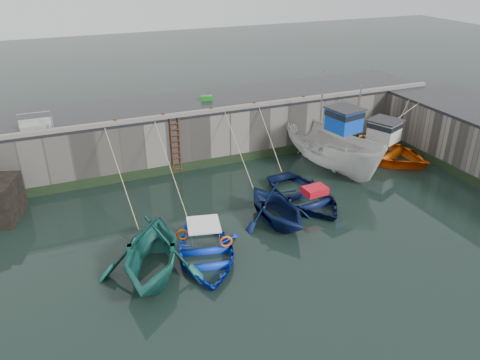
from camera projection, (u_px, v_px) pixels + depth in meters
name	position (u px, v px, depth m)	size (l,w,h in m)	color
ground	(295.00, 263.00, 18.58)	(120.00, 120.00, 0.00)	black
quay_back	(196.00, 128.00, 28.25)	(30.00, 5.00, 3.00)	slate
road_back	(195.00, 103.00, 27.55)	(30.00, 5.00, 0.16)	black
kerb_back	(208.00, 111.00, 25.53)	(30.00, 0.30, 0.20)	slate
algae_back	(211.00, 163.00, 26.71)	(30.00, 0.08, 0.50)	black
algae_right	(472.00, 180.00, 24.68)	(0.08, 15.00, 0.50)	black
ladder	(176.00, 146.00, 25.38)	(0.51, 0.08, 3.20)	#3F1E0F
boat_near_white	(153.00, 273.00, 18.02)	(4.28, 4.96, 2.61)	#1A5D55
boat_near_white_rope	(127.00, 208.00, 22.54)	(0.04, 6.49, 3.10)	tan
boat_near_blue	(206.00, 258.00, 18.90)	(3.38, 4.74, 0.98)	#0D36D1
boat_near_blue_rope	(171.00, 199.00, 23.36)	(0.04, 6.35, 3.10)	tan
boat_near_blacktrim	(276.00, 221.00, 21.43)	(3.58, 4.15, 2.19)	#09163C
boat_near_blacktrim_rope	(237.00, 180.00, 25.30)	(0.04, 5.07, 3.10)	tan
boat_near_navy	(304.00, 201.00, 23.19)	(3.67, 5.14, 1.06)	#09133A
boat_near_navy_rope	(269.00, 169.00, 26.56)	(0.04, 4.08, 3.10)	tan
boat_far_white	(333.00, 149.00, 26.12)	(4.03, 7.61, 5.79)	silver
boat_far_orange	(373.00, 148.00, 28.05)	(7.49, 8.54, 4.47)	#EA5B0C
fish_crate	(207.00, 98.00, 27.66)	(0.67, 0.38, 0.28)	#17811D
railing	(36.00, 124.00, 23.37)	(1.60, 1.05, 1.00)	#A5A8AD
bollard_a	(115.00, 122.00, 23.87)	(0.18, 0.18, 0.28)	#3F1E0F
bollard_b	(163.00, 115.00, 24.73)	(0.18, 0.18, 0.28)	#3F1E0F
bollard_c	(211.00, 109.00, 25.66)	(0.18, 0.18, 0.28)	#3F1E0F
bollard_d	(254.00, 104.00, 26.56)	(0.18, 0.18, 0.28)	#3F1E0F
bollard_e	(304.00, 98.00, 27.67)	(0.18, 0.18, 0.28)	#3F1E0F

